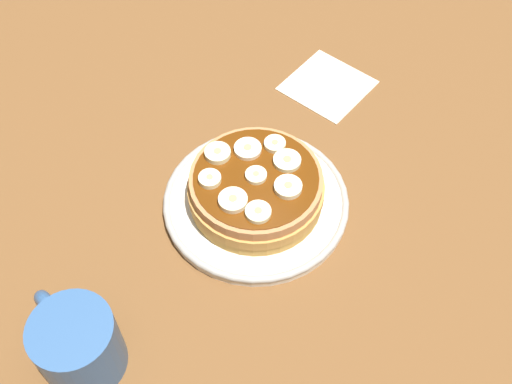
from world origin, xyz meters
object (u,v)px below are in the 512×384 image
at_px(banana_slice_5, 287,161).
at_px(coffee_mug, 76,343).
at_px(banana_slice_6, 233,201).
at_px(banana_slice_3, 258,212).
at_px(banana_slice_8, 218,153).
at_px(napkin, 328,85).
at_px(banana_slice_1, 288,187).
at_px(banana_slice_2, 248,149).
at_px(pancake_stack, 256,191).
at_px(banana_slice_0, 261,175).
at_px(plate, 256,202).
at_px(banana_slice_4, 210,179).
at_px(banana_slice_7, 275,144).

height_order(banana_slice_5, coffee_mug, coffee_mug).
bearing_deg(coffee_mug, banana_slice_6, -86.22).
distance_m(banana_slice_3, banana_slice_8, 0.10).
height_order(banana_slice_8, napkin, banana_slice_8).
height_order(banana_slice_1, banana_slice_2, banana_slice_1).
bearing_deg(banana_slice_1, pancake_stack, 27.17).
relative_size(banana_slice_1, napkin, 0.30).
bearing_deg(banana_slice_2, napkin, -75.94).
bearing_deg(banana_slice_3, banana_slice_0, -45.96).
distance_m(banana_slice_1, banana_slice_8, 0.10).
bearing_deg(banana_slice_1, banana_slice_5, -42.55).
bearing_deg(banana_slice_5, pancake_stack, 82.49).
relative_size(plate, banana_slice_4, 8.63).
height_order(banana_slice_4, banana_slice_8, same).
bearing_deg(banana_slice_2, banana_slice_3, 145.16).
distance_m(banana_slice_1, coffee_mug, 0.29).
height_order(banana_slice_1, banana_slice_3, banana_slice_1).
bearing_deg(banana_slice_0, napkin, -67.35).
height_order(banana_slice_0, banana_slice_5, same).
height_order(pancake_stack, coffee_mug, coffee_mug).
relative_size(banana_slice_2, banana_slice_6, 0.99).
distance_m(banana_slice_3, banana_slice_7, 0.10).
bearing_deg(pancake_stack, banana_slice_4, 49.50).
height_order(plate, banana_slice_8, banana_slice_8).
relative_size(banana_slice_2, banana_slice_7, 1.26).
relative_size(pancake_stack, banana_slice_1, 5.15).
relative_size(banana_slice_2, napkin, 0.31).
distance_m(plate, banana_slice_2, 0.07).
bearing_deg(banana_slice_4, banana_slice_7, -97.39).
bearing_deg(banana_slice_5, banana_slice_6, 90.18).
height_order(plate, banana_slice_5, banana_slice_5).
bearing_deg(banana_slice_0, banana_slice_8, 15.66).
distance_m(pancake_stack, banana_slice_2, 0.05).
bearing_deg(pancake_stack, plate, -42.02).
height_order(banana_slice_4, napkin, banana_slice_4).
xyz_separation_m(banana_slice_1, banana_slice_7, (0.06, -0.03, -0.00)).
height_order(banana_slice_6, coffee_mug, coffee_mug).
bearing_deg(banana_slice_6, banana_slice_8, -26.51).
bearing_deg(banana_slice_2, plate, 151.53).
relative_size(plate, banana_slice_1, 7.03).
distance_m(banana_slice_0, banana_slice_5, 0.04).
distance_m(pancake_stack, banana_slice_7, 0.06).
bearing_deg(banana_slice_2, banana_slice_6, 125.57).
xyz_separation_m(banana_slice_3, coffee_mug, (0.02, 0.24, -0.02)).
height_order(banana_slice_5, napkin, banana_slice_5).
distance_m(banana_slice_2, coffee_mug, 0.30).
height_order(coffee_mug, napkin, coffee_mug).
bearing_deg(banana_slice_1, banana_slice_6, 64.01).
height_order(banana_slice_7, napkin, banana_slice_7).
bearing_deg(napkin, plate, 111.47).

